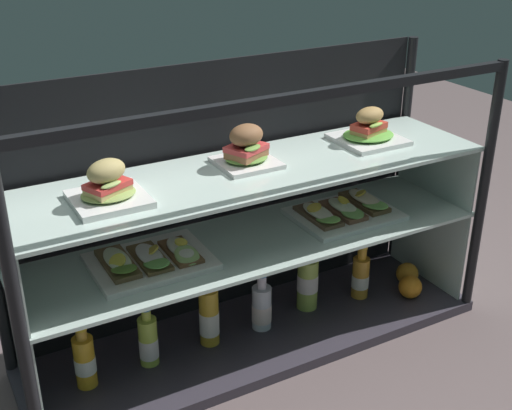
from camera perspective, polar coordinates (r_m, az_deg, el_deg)
The scene contains 20 objects.
ground_plane at distance 2.29m, azimuth -0.00°, elevation -11.62°, with size 6.00×6.00×0.02m, color #625152.
case_base_deck at distance 2.27m, azimuth -0.00°, elevation -11.05°, with size 1.53×0.44×0.04m, color #36313B.
case_frame at distance 2.13m, azimuth -1.66°, elevation 1.11°, with size 1.53×0.44×0.90m.
riser_lower_tier at distance 2.17m, azimuth -0.00°, elevation -7.09°, with size 1.46×0.37×0.33m.
shelf_lower_glass at distance 2.08m, azimuth -0.00°, elevation -3.06°, with size 1.48×0.39×0.01m, color silver.
riser_upper_tier at distance 2.03m, azimuth -0.00°, elevation -0.15°, with size 1.46×0.37×0.22m.
shelf_upper_glass at distance 1.98m, azimuth -0.00°, elevation 2.91°, with size 1.48×0.39×0.01m, color silver.
plated_roll_sandwich_mid_left at distance 1.79m, azimuth -12.49°, elevation 1.43°, with size 0.19×0.19×0.12m.
plated_roll_sandwich_far_left at distance 2.00m, azimuth -0.82°, elevation 4.78°, with size 0.18×0.18×0.13m.
plated_roll_sandwich_far_right at distance 2.23m, azimuth 9.56°, elevation 6.24°, with size 0.21×0.21×0.12m.
open_sandwich_tray_mid_right at distance 1.95m, azimuth -8.99°, elevation -4.62°, with size 0.34×0.26×0.06m.
open_sandwich_tray_left_of_center at distance 2.24m, azimuth 7.53°, elevation -0.50°, with size 0.34×0.26×0.06m.
juice_bottle_front_middle at distance 2.06m, azimuth -14.36°, elevation -12.71°, with size 0.06×0.06×0.21m.
juice_bottle_tucked_behind at distance 2.11m, azimuth -9.14°, elevation -11.38°, with size 0.06×0.06×0.21m.
juice_bottle_front_right_end at distance 2.16m, azimuth -4.01°, elevation -9.46°, with size 0.06×0.06×0.24m.
juice_bottle_front_fourth at distance 2.24m, azimuth 0.48°, elevation -8.70°, with size 0.07×0.07×0.21m.
juice_bottle_back_right at distance 2.34m, azimuth 4.41°, elevation -6.52°, with size 0.07×0.07×0.25m.
juice_bottle_front_left_end at distance 2.43m, azimuth 8.88°, elevation -6.01°, with size 0.06×0.06×0.21m.
orange_fruit_beside_bottles at distance 2.56m, azimuth 12.74°, elevation -5.71°, with size 0.08×0.08×0.08m, color orange.
orange_fruit_near_left_post at distance 2.48m, azimuth 12.99°, elevation -6.79°, with size 0.08×0.08×0.08m, color orange.
Camera 1 is at (-0.89, -1.61, 1.35)m, focal length 47.03 mm.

